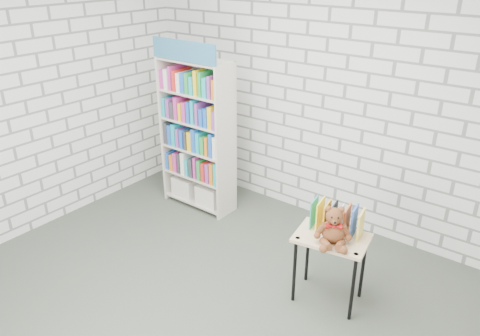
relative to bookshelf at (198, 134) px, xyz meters
The scene contains 6 objects.
ground 2.01m from the bookshelf, 48.61° to the right, with size 4.50×4.50×0.00m, color #3F453B.
room_shell 2.02m from the bookshelf, 48.61° to the right, with size 4.52×4.02×2.81m.
bookshelf is the anchor object (origin of this frame).
display_table 2.13m from the bookshelf, 16.76° to the right, with size 0.64×0.50×0.63m.
table_books 2.06m from the bookshelf, 14.39° to the right, with size 0.43×0.25×0.24m.
teddy_bear 2.17m from the bookshelf, 18.56° to the right, with size 0.31×0.29×0.32m.
Camera 1 is at (2.18, -2.26, 2.72)m, focal length 35.00 mm.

